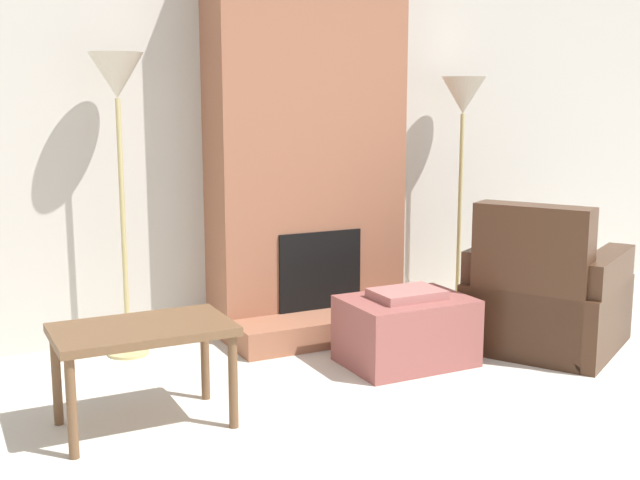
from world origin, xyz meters
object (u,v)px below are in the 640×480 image
Objects in this scene: ottoman at (406,329)px; floor_lamp_left at (117,95)px; side_table at (143,339)px; floor_lamp_right at (463,109)px; armchair at (544,303)px.

ottoman is 2.12m from floor_lamp_left.
ottoman is at bearing -32.25° from floor_lamp_left.
ottoman is at bearing 7.81° from side_table.
armchair is at bearing -95.83° from floor_lamp_right.
floor_lamp_right is at bearing 23.01° from side_table.
floor_lamp_right is (2.59, 1.10, 1.01)m from side_table.
floor_lamp_left is at bearing 147.75° from ottoman.
floor_lamp_right reaches higher than ottoman.
ottoman is at bearing 50.83° from armchair.
floor_lamp_right reaches higher than side_table.
armchair is at bearing -23.83° from floor_lamp_left.
side_table is at bearing -156.99° from floor_lamp_right.
side_table reaches higher than ottoman.
floor_lamp_left is (0.18, 1.10, 1.11)m from side_table.
floor_lamp_right is at bearing -36.49° from armchair.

